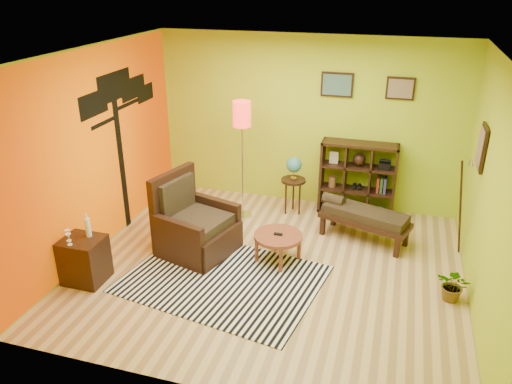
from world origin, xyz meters
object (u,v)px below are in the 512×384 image
(armchair, at_px, (194,229))
(bench, at_px, (363,216))
(globe_table, at_px, (294,171))
(cube_shelf, at_px, (358,179))
(potted_plant, at_px, (453,289))
(coffee_table, at_px, (278,238))
(floor_lamp, at_px, (242,125))
(side_cabinet, at_px, (85,259))

(armchair, bearing_deg, bench, 23.70)
(globe_table, relative_size, cube_shelf, 0.81)
(globe_table, height_order, potted_plant, globe_table)
(coffee_table, relative_size, potted_plant, 1.56)
(globe_table, bearing_deg, floor_lamp, -154.06)
(floor_lamp, height_order, cube_shelf, floor_lamp)
(side_cabinet, xyz_separation_m, bench, (3.29, 2.09, 0.08))
(cube_shelf, bearing_deg, coffee_table, -115.29)
(coffee_table, height_order, floor_lamp, floor_lamp)
(globe_table, distance_m, potted_plant, 3.04)
(coffee_table, xyz_separation_m, globe_table, (-0.14, 1.52, 0.38))
(floor_lamp, xyz_separation_m, bench, (1.91, -0.23, -1.15))
(coffee_table, relative_size, globe_table, 0.68)
(floor_lamp, height_order, globe_table, floor_lamp)
(floor_lamp, bearing_deg, globe_table, 25.94)
(side_cabinet, xyz_separation_m, floor_lamp, (1.37, 2.32, 1.23))
(potted_plant, bearing_deg, coffee_table, 173.07)
(globe_table, xyz_separation_m, cube_shelf, (1.00, 0.31, -0.13))
(side_cabinet, height_order, potted_plant, side_cabinet)
(globe_table, bearing_deg, armchair, -124.29)
(globe_table, xyz_separation_m, potted_plant, (2.39, -1.80, -0.57))
(potted_plant, bearing_deg, cube_shelf, 123.37)
(side_cabinet, bearing_deg, potted_plant, 11.10)
(side_cabinet, bearing_deg, floor_lamp, 59.41)
(armchair, xyz_separation_m, cube_shelf, (2.08, 1.89, 0.26))
(floor_lamp, height_order, bench, floor_lamp)
(armchair, distance_m, floor_lamp, 1.74)
(bench, bearing_deg, cube_shelf, 100.80)
(armchair, distance_m, bench, 2.46)
(coffee_table, bearing_deg, globe_table, 95.09)
(floor_lamp, distance_m, potted_plant, 3.71)
(floor_lamp, relative_size, globe_table, 1.97)
(coffee_table, relative_size, bench, 0.48)
(side_cabinet, xyz_separation_m, potted_plant, (4.50, 0.88, -0.14))
(side_cabinet, relative_size, cube_shelf, 0.76)
(floor_lamp, distance_m, cube_shelf, 2.09)
(cube_shelf, bearing_deg, bench, -79.20)
(armchair, relative_size, globe_table, 1.18)
(armchair, distance_m, side_cabinet, 1.51)
(cube_shelf, bearing_deg, potted_plant, -56.63)
(bench, relative_size, potted_plant, 3.28)
(armchair, xyz_separation_m, potted_plant, (3.46, -0.22, -0.18))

